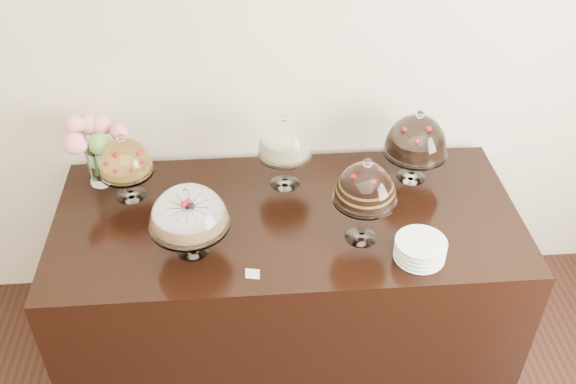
{
  "coord_description": "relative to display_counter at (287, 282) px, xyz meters",
  "views": [
    {
      "loc": [
        -0.1,
        0.13,
        2.85
      ],
      "look_at": [
        0.08,
        2.4,
        1.08
      ],
      "focal_mm": 40.0,
      "sensor_mm": 36.0,
      "label": 1
    }
  ],
  "objects": [
    {
      "name": "cake_stand_fruit_tart",
      "position": [
        -0.75,
        0.21,
        0.66
      ],
      "size": [
        0.26,
        0.26,
        0.36
      ],
      "color": "white",
      "rests_on": "display_counter"
    },
    {
      "name": "cake_stand_cheesecake",
      "position": [
        0.01,
        0.25,
        0.7
      ],
      "size": [
        0.27,
        0.27,
        0.4
      ],
      "color": "white",
      "rests_on": "display_counter"
    },
    {
      "name": "display_counter",
      "position": [
        0.0,
        0.0,
        0.0
      ],
      "size": [
        2.2,
        1.0,
        0.9
      ],
      "primitive_type": "cube",
      "color": "black",
      "rests_on": "ground"
    },
    {
      "name": "wall_back",
      "position": [
        -0.08,
        0.55,
        1.05
      ],
      "size": [
        5.0,
        0.04,
        3.0
      ],
      "primitive_type": "cube",
      "color": "beige",
      "rests_on": "ground"
    },
    {
      "name": "cake_stand_dark_choco",
      "position": [
        0.65,
        0.26,
        0.69
      ],
      "size": [
        0.32,
        0.32,
        0.39
      ],
      "color": "white",
      "rests_on": "display_counter"
    },
    {
      "name": "plate_stack",
      "position": [
        0.55,
        -0.33,
        0.5
      ],
      "size": [
        0.22,
        0.22,
        0.09
      ],
      "color": "white",
      "rests_on": "display_counter"
    },
    {
      "name": "flower_vase",
      "position": [
        -0.91,
        0.33,
        0.69
      ],
      "size": [
        0.29,
        0.27,
        0.39
      ],
      "color": "white",
      "rests_on": "display_counter"
    },
    {
      "name": "price_card_left",
      "position": [
        -0.18,
        -0.4,
        0.47
      ],
      "size": [
        0.06,
        0.03,
        0.04
      ],
      "primitive_type": "cube",
      "rotation": [
        -0.21,
        0.0,
        -0.21
      ],
      "color": "white",
      "rests_on": "display_counter"
    },
    {
      "name": "cake_stand_sugar_sponge",
      "position": [
        -0.43,
        -0.2,
        0.67
      ],
      "size": [
        0.35,
        0.35,
        0.37
      ],
      "color": "white",
      "rests_on": "display_counter"
    },
    {
      "name": "cake_stand_choco_layer",
      "position": [
        0.32,
        -0.18,
        0.74
      ],
      "size": [
        0.28,
        0.28,
        0.43
      ],
      "color": "white",
      "rests_on": "display_counter"
    }
  ]
}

